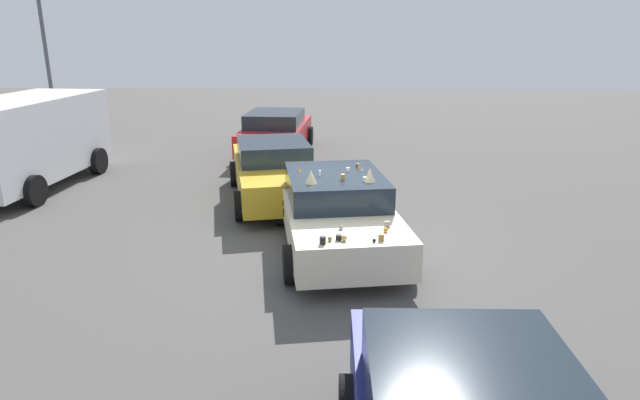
{
  "coord_description": "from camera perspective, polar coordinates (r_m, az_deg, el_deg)",
  "views": [
    {
      "loc": [
        -9.16,
        0.05,
        3.72
      ],
      "look_at": [
        0.0,
        0.3,
        0.9
      ],
      "focal_mm": 30.32,
      "sensor_mm": 36.0,
      "label": 1
    }
  ],
  "objects": [
    {
      "name": "ground_plane",
      "position": [
        9.89,
        1.75,
        -5.01
      ],
      "size": [
        60.0,
        60.0,
        0.0
      ],
      "primitive_type": "plane",
      "color": "#514F4C"
    },
    {
      "name": "art_car_decorated",
      "position": [
        9.7,
        1.74,
        -1.15
      ],
      "size": [
        4.57,
        2.55,
        1.56
      ],
      "rotation": [
        0.0,
        0.0,
        3.29
      ],
      "color": "beige",
      "rests_on": "ground"
    },
    {
      "name": "parked_van_near_left",
      "position": [
        15.3,
        -28.84,
        5.69
      ],
      "size": [
        5.1,
        2.58,
        2.23
      ],
      "rotation": [
        0.0,
        0.0,
        3.08
      ],
      "color": "silver",
      "rests_on": "ground"
    },
    {
      "name": "parked_sedan_far_right",
      "position": [
        17.64,
        -4.66,
        7.21
      ],
      "size": [
        4.64,
        2.28,
        1.36
      ],
      "rotation": [
        0.0,
        0.0,
        -0.06
      ],
      "color": "red",
      "rests_on": "ground"
    },
    {
      "name": "parked_sedan_far_left",
      "position": [
        12.61,
        -4.87,
        3.13
      ],
      "size": [
        4.68,
        2.64,
        1.36
      ],
      "rotation": [
        0.0,
        0.0,
        3.36
      ],
      "color": "gold",
      "rests_on": "ground"
    },
    {
      "name": "lot_lamp_post",
      "position": [
        19.84,
        -26.88,
        13.19
      ],
      "size": [
        0.28,
        0.28,
        5.01
      ],
      "color": "#4C4C51",
      "rests_on": "ground"
    }
  ]
}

